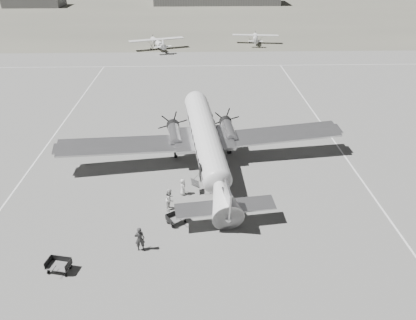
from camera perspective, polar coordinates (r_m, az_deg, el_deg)
The scene contains 14 objects.
ground at distance 33.84m, azimuth 2.78°, elevation -4.86°, with size 260.00×260.00×0.00m, color slate.
taxi_line_right at distance 36.73m, azimuth 21.84°, elevation -4.20°, with size 0.15×80.00×0.01m, color silver.
taxi_line_left at distance 45.20m, azimuth -21.66°, elevation 2.03°, with size 0.15×60.00×0.01m, color silver.
taxi_line_horizon at distance 70.74m, azimuth 0.32°, elevation 13.11°, with size 90.00×0.15×0.01m, color silver.
grass_infield at distance 124.65m, azimuth -0.65°, elevation 19.71°, with size 260.00×90.00×0.01m, color #636254.
shed_secondary at distance 153.45m, azimuth -23.25°, elevation 19.99°, with size 18.00×10.00×4.00m, color #585858.
dc3_airliner at distance 35.97m, azimuth -0.10°, elevation 2.03°, with size 27.04×18.76×5.15m, color silver, non-canonical shape.
light_plane_left at distance 82.60m, azimuth -7.10°, elevation 15.91°, with size 10.84×8.80×2.25m, color silver, non-canonical shape.
light_plane_right at distance 87.80m, azimuth 6.67°, elevation 16.58°, with size 9.57×7.76×1.99m, color silver, non-canonical shape.
baggage_cart_near at distance 30.46m, azimuth -4.48°, elevation -8.19°, with size 1.47×1.04×0.83m, color #585858, non-canonical shape.
baggage_cart_far at distance 28.13m, azimuth -20.25°, elevation -13.77°, with size 1.53×1.08×0.86m, color #585858, non-canonical shape.
ground_crew at distance 28.08m, azimuth -9.58°, elevation -10.88°, with size 0.67×0.44×1.85m, color #2D2D2D.
ramp_agent at distance 31.72m, azimuth -5.36°, elevation -5.50°, with size 0.88×0.69×1.81m, color beige.
passenger at distance 33.50m, azimuth -3.58°, elevation -3.79°, with size 0.71×0.46×1.44m, color beige.
Camera 1 is at (-2.51, -28.25, 18.46)m, focal length 35.00 mm.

